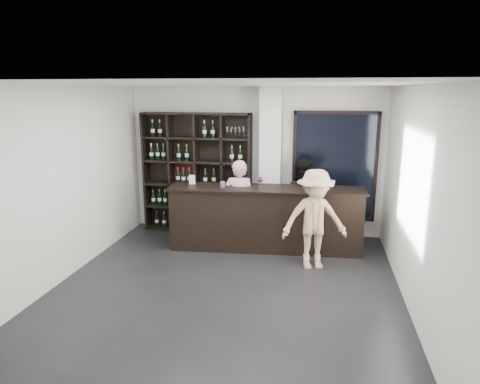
% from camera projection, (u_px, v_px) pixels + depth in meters
% --- Properties ---
extents(floor, '(5.00, 5.50, 0.01)m').
position_uv_depth(floor, '(226.00, 289.00, 6.23)').
color(floor, black).
rests_on(floor, ground).
extents(wine_shelf, '(2.20, 0.35, 2.40)m').
position_uv_depth(wine_shelf, '(197.00, 173.00, 8.61)').
color(wine_shelf, black).
rests_on(wine_shelf, floor).
extents(structural_column, '(0.40, 0.40, 2.90)m').
position_uv_depth(structural_column, '(271.00, 164.00, 8.19)').
color(structural_column, silver).
rests_on(structural_column, floor).
extents(glass_panel, '(1.60, 0.08, 2.10)m').
position_uv_depth(glass_panel, '(334.00, 166.00, 8.20)').
color(glass_panel, black).
rests_on(glass_panel, floor).
extents(tasting_counter, '(3.46, 0.71, 1.14)m').
position_uv_depth(tasting_counter, '(265.00, 218.00, 7.71)').
color(tasting_counter, black).
rests_on(tasting_counter, floor).
extents(taster_pink, '(0.59, 0.39, 1.61)m').
position_uv_depth(taster_pink, '(239.00, 203.00, 7.84)').
color(taster_pink, '#D19FA3').
rests_on(taster_pink, floor).
extents(taster_black, '(0.88, 0.73, 1.61)m').
position_uv_depth(taster_black, '(301.00, 199.00, 8.17)').
color(taster_black, black).
rests_on(taster_black, floor).
extents(customer, '(1.17, 0.86, 1.63)m').
position_uv_depth(customer, '(315.00, 219.00, 6.82)').
color(customer, tan).
rests_on(customer, floor).
extents(wine_glass, '(0.09, 0.09, 0.21)m').
position_uv_depth(wine_glass, '(260.00, 181.00, 7.59)').
color(wine_glass, white).
rests_on(wine_glass, tasting_counter).
extents(spit_cup, '(0.09, 0.09, 0.11)m').
position_uv_depth(spit_cup, '(223.00, 184.00, 7.57)').
color(spit_cup, '#A6BCD0').
rests_on(spit_cup, tasting_counter).
extents(napkin_stack, '(0.14, 0.14, 0.02)m').
position_uv_depth(napkin_stack, '(325.00, 188.00, 7.47)').
color(napkin_stack, white).
rests_on(napkin_stack, tasting_counter).
extents(card_stand, '(0.12, 0.08, 0.16)m').
position_uv_depth(card_stand, '(192.00, 180.00, 7.86)').
color(card_stand, white).
rests_on(card_stand, tasting_counter).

